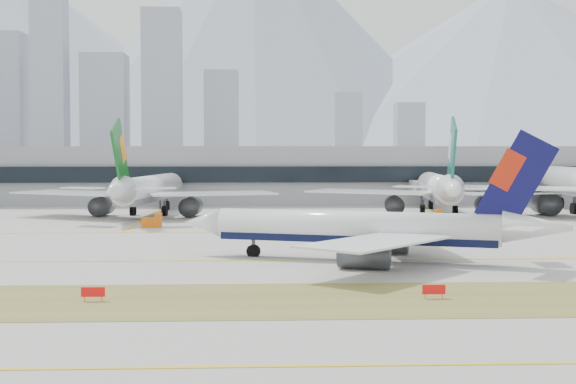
{
  "coord_description": "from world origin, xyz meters",
  "views": [
    {
      "loc": [
        -2.0,
        -106.14,
        14.01
      ],
      "look_at": [
        3.23,
        18.0,
        7.5
      ],
      "focal_mm": 50.0,
      "sensor_mm": 36.0,
      "label": 1
    }
  ],
  "objects_px": {
    "widebody_cathay": "(439,190)",
    "terminal": "(262,174)",
    "widebody_eva": "(147,191)",
    "taxiing_airliner": "(369,229)"
  },
  "relations": [
    {
      "from": "widebody_cathay",
      "to": "terminal",
      "type": "distance_m",
      "value": 62.67
    },
    {
      "from": "widebody_eva",
      "to": "widebody_cathay",
      "type": "distance_m",
      "value": 62.71
    },
    {
      "from": "taxiing_airliner",
      "to": "widebody_cathay",
      "type": "xyz_separation_m",
      "value": [
        25.49,
        71.19,
        1.47
      ]
    },
    {
      "from": "taxiing_airliner",
      "to": "widebody_eva",
      "type": "relative_size",
      "value": 0.85
    },
    {
      "from": "taxiing_airliner",
      "to": "widebody_eva",
      "type": "xyz_separation_m",
      "value": [
        -37.22,
        71.15,
        1.36
      ]
    },
    {
      "from": "taxiing_airliner",
      "to": "widebody_cathay",
      "type": "relative_size",
      "value": 0.83
    },
    {
      "from": "taxiing_airliner",
      "to": "terminal",
      "type": "distance_m",
      "value": 121.69
    },
    {
      "from": "widebody_eva",
      "to": "widebody_cathay",
      "type": "xyz_separation_m",
      "value": [
        62.71,
        0.03,
        0.11
      ]
    },
    {
      "from": "taxiing_airliner",
      "to": "terminal",
      "type": "height_order",
      "value": "taxiing_airliner"
    },
    {
      "from": "widebody_cathay",
      "to": "taxiing_airliner",
      "type": "bearing_deg",
      "value": 166.94
    }
  ]
}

